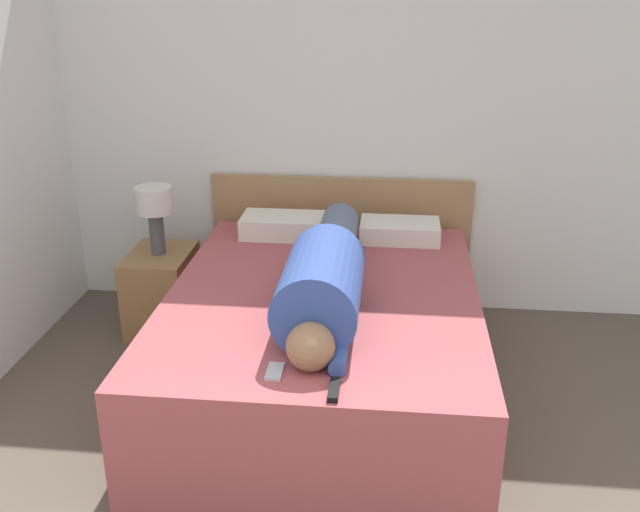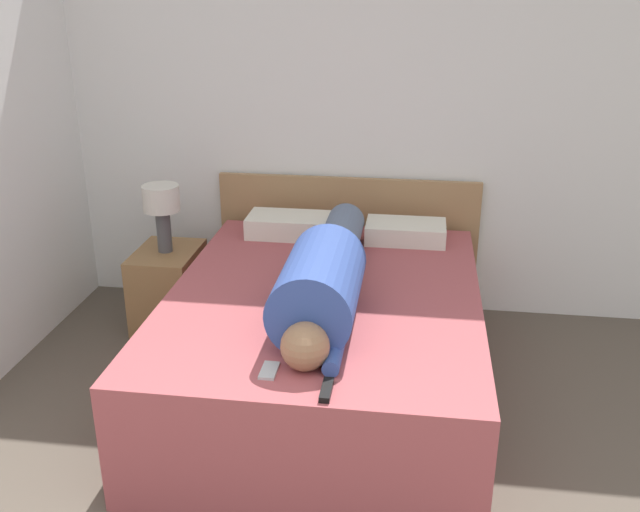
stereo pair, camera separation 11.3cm
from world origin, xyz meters
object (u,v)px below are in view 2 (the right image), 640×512
(table_lamp, at_px, (162,205))
(nightstand, at_px, (169,288))
(bed, at_px, (324,344))
(tv_remote, at_px, (327,390))
(cell_phone, at_px, (269,370))
(person_lying, at_px, (325,277))
(pillow_second, at_px, (406,232))
(pillow_near_headboard, at_px, (289,225))

(table_lamp, bearing_deg, nightstand, 180.00)
(bed, height_order, tv_remote, tv_remote)
(cell_phone, bearing_deg, bed, 81.83)
(person_lying, xyz_separation_m, pillow_second, (0.35, 0.96, -0.10))
(pillow_near_headboard, distance_m, pillow_second, 0.70)
(bed, bearing_deg, tv_remote, -81.68)
(table_lamp, xyz_separation_m, cell_phone, (0.95, -1.45, -0.19))
(pillow_second, bearing_deg, pillow_near_headboard, 180.00)
(table_lamp, height_order, tv_remote, table_lamp)
(bed, xyz_separation_m, pillow_near_headboard, (-0.32, 0.79, 0.36))
(pillow_near_headboard, distance_m, cell_phone, 1.59)
(table_lamp, distance_m, pillow_near_headboard, 0.76)
(bed, height_order, pillow_second, pillow_second)
(tv_remote, height_order, cell_phone, tv_remote)
(table_lamp, relative_size, person_lying, 0.25)
(nightstand, distance_m, table_lamp, 0.54)
(nightstand, distance_m, tv_remote, 2.00)
(person_lying, bearing_deg, cell_phone, -102.59)
(tv_remote, bearing_deg, pillow_near_headboard, 105.05)
(table_lamp, height_order, person_lying, person_lying)
(bed, xyz_separation_m, pillow_second, (0.38, 0.79, 0.35))
(pillow_second, bearing_deg, person_lying, -110.14)
(table_lamp, xyz_separation_m, pillow_second, (1.44, 0.13, -0.14))
(nightstand, height_order, tv_remote, tv_remote)
(bed, bearing_deg, pillow_near_headboard, 112.28)
(table_lamp, bearing_deg, bed, -31.86)
(tv_remote, bearing_deg, bed, 98.32)
(bed, relative_size, nightstand, 4.07)
(cell_phone, bearing_deg, pillow_near_headboard, 97.57)
(tv_remote, bearing_deg, pillow_second, 81.82)
(nightstand, xyz_separation_m, person_lying, (1.09, -0.83, 0.50))
(table_lamp, xyz_separation_m, tv_remote, (1.19, -1.56, -0.18))
(pillow_second, xyz_separation_m, tv_remote, (-0.24, -1.69, -0.04))
(table_lamp, bearing_deg, cell_phone, -56.76)
(bed, bearing_deg, person_lying, -81.64)
(pillow_second, relative_size, tv_remote, 3.10)
(table_lamp, distance_m, pillow_second, 1.45)
(person_lying, relative_size, pillow_near_headboard, 3.32)
(bed, xyz_separation_m, person_lying, (0.02, -0.17, 0.45))
(bed, height_order, table_lamp, table_lamp)
(pillow_near_headboard, distance_m, tv_remote, 1.75)
(nightstand, distance_m, pillow_near_headboard, 0.85)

